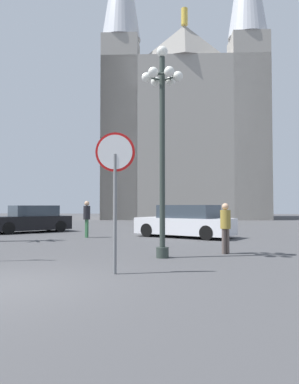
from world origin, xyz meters
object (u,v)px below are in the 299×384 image
object	(u,v)px
parked_car_near_white	(186,222)
pedestrian_walking	(87,215)
cathedral	(183,129)
street_lamp	(162,123)
pedestrian_standing	(225,223)
parked_car_far_black	(31,220)
stop_sign	(115,173)

from	to	relation	value
parked_car_near_white	pedestrian_walking	xyz separation A→B (m)	(-4.59, -0.67, 0.32)
cathedral	street_lamp	size ratio (longest dim) A/B	5.66
street_lamp	pedestrian_standing	world-z (taller)	street_lamp
cathedral	parked_car_far_black	size ratio (longest dim) A/B	8.08
pedestrian_standing	pedestrian_walking	bearing A→B (deg)	138.96
pedestrian_walking	street_lamp	bearing A→B (deg)	-57.19
parked_car_near_white	pedestrian_walking	size ratio (longest dim) A/B	2.87
street_lamp	parked_car_near_white	xyz separation A→B (m)	(0.61, 6.84, -3.16)
cathedral	parked_car_far_black	xyz separation A→B (m)	(-8.16, -23.49, -9.90)
cathedral	pedestrian_standing	distance (m)	33.06
stop_sign	parked_car_far_black	distance (m)	13.81
cathedral	stop_sign	world-z (taller)	cathedral
cathedral	pedestrian_standing	xyz separation A→B (m)	(1.75, -31.56, -9.67)
stop_sign	parked_car_near_white	world-z (taller)	stop_sign
parked_car_far_black	pedestrian_walking	world-z (taller)	pedestrian_walking
street_lamp	parked_car_far_black	world-z (taller)	street_lamp
street_lamp	parked_car_near_white	distance (m)	7.56
stop_sign	pedestrian_walking	size ratio (longest dim) A/B	1.82
cathedral	pedestrian_standing	bearing A→B (deg)	-86.82
cathedral	stop_sign	distance (m)	36.20
stop_sign	parked_car_near_white	distance (m)	9.64
street_lamp	pedestrian_walking	world-z (taller)	street_lamp
cathedral	street_lamp	world-z (taller)	cathedral
pedestrian_walking	stop_sign	bearing A→B (deg)	-70.37
street_lamp	parked_car_far_black	xyz separation A→B (m)	(-8.02, 9.14, -3.17)
cathedral	pedestrian_standing	size ratio (longest dim) A/B	22.23
street_lamp	parked_car_near_white	world-z (taller)	street_lamp
parked_car_far_black	pedestrian_standing	world-z (taller)	pedestrian_standing
cathedral	street_lamp	xyz separation A→B (m)	(-0.14, -32.63, -6.73)
stop_sign	pedestrian_walking	xyz separation A→B (m)	(-3.12, 8.74, -1.18)
parked_car_near_white	parked_car_far_black	size ratio (longest dim) A/B	1.14
stop_sign	pedestrian_walking	distance (m)	9.36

